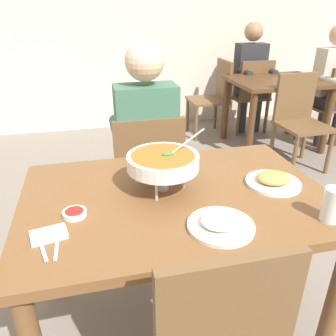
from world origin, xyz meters
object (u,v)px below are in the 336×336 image
(chair_diner_main, at_px, (148,173))
(chair_bg_corner, at_px, (215,94))
(dining_table_main, at_px, (176,216))
(rice_plate, at_px, (221,223))
(drink_glass, at_px, (332,206))
(chair_bg_middle, at_px, (251,92))
(patron_bg_middle, at_px, (251,72))
(dining_table_far, at_px, (277,92))
(sauce_dish, at_px, (75,213))
(curry_bowl, at_px, (163,162))
(appetizer_plate, at_px, (273,180))
(diner_main, at_px, (146,137))
(chair_bg_right, at_px, (299,116))
(patron_bg_left, at_px, (333,79))
(chair_bg_left, at_px, (334,102))

(chair_diner_main, height_order, chair_bg_corner, same)
(dining_table_main, relative_size, rice_plate, 5.30)
(dining_table_main, bearing_deg, drink_glass, -32.23)
(dining_table_main, relative_size, chair_bg_middle, 1.41)
(chair_bg_corner, xyz_separation_m, patron_bg_middle, (0.47, 0.05, 0.24))
(dining_table_far, bearing_deg, sauce_dish, -133.88)
(curry_bowl, relative_size, rice_plate, 1.39)
(chair_bg_middle, bearing_deg, curry_bowl, -123.36)
(curry_bowl, relative_size, chair_bg_middle, 0.37)
(dining_table_far, bearing_deg, curry_bowl, -130.02)
(rice_plate, bearing_deg, dining_table_main, 109.22)
(appetizer_plate, xyz_separation_m, dining_table_far, (1.25, 2.13, -0.16))
(dining_table_main, distance_m, appetizer_plate, 0.46)
(sauce_dish, bearing_deg, patron_bg_middle, 53.23)
(patron_bg_middle, bearing_deg, diner_main, -130.34)
(sauce_dish, bearing_deg, rice_plate, -21.37)
(sauce_dish, xyz_separation_m, patron_bg_middle, (2.06, 2.76, -0.03))
(drink_glass, bearing_deg, rice_plate, 173.49)
(rice_plate, distance_m, chair_bg_right, 2.44)
(rice_plate, bearing_deg, patron_bg_left, 46.10)
(chair_diner_main, bearing_deg, dining_table_main, -90.00)
(chair_bg_left, distance_m, chair_bg_right, 0.78)
(chair_bg_middle, height_order, patron_bg_left, patron_bg_left)
(chair_diner_main, height_order, sauce_dish, chair_diner_main)
(diner_main, xyz_separation_m, rice_plate, (0.09, -1.01, 0.04))
(appetizer_plate, bearing_deg, drink_glass, -78.25)
(dining_table_far, relative_size, chair_bg_right, 1.11)
(curry_bowl, height_order, rice_plate, curry_bowl)
(rice_plate, height_order, patron_bg_left, patron_bg_left)
(curry_bowl, xyz_separation_m, rice_plate, (0.14, -0.32, -0.11))
(diner_main, height_order, rice_plate, diner_main)
(curry_bowl, distance_m, chair_bg_left, 3.09)
(rice_plate, bearing_deg, appetizer_plate, 36.10)
(chair_bg_left, bearing_deg, curry_bowl, -140.91)
(dining_table_far, xyz_separation_m, patron_bg_middle, (-0.04, 0.58, 0.12))
(patron_bg_middle, bearing_deg, chair_bg_right, -89.98)
(dining_table_main, relative_size, chair_bg_right, 1.41)
(rice_plate, xyz_separation_m, chair_bg_right, (1.56, 1.86, -0.27))
(dining_table_far, bearing_deg, dining_table_main, -128.61)
(sauce_dish, distance_m, chair_bg_right, 2.66)
(chair_bg_corner, bearing_deg, chair_diner_main, -121.38)
(appetizer_plate, bearing_deg, curry_bowl, 171.95)
(diner_main, height_order, patron_bg_middle, same)
(chair_diner_main, bearing_deg, chair_bg_middle, 49.15)
(rice_plate, bearing_deg, sauce_dish, 158.63)
(curry_bowl, height_order, chair_bg_corner, curry_bowl)
(curry_bowl, height_order, dining_table_far, curry_bowl)
(chair_bg_left, bearing_deg, appetizer_plate, -133.48)
(curry_bowl, xyz_separation_m, drink_glass, (0.54, -0.36, -0.07))
(chair_bg_corner, xyz_separation_m, patron_bg_left, (1.14, -0.60, 0.24))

